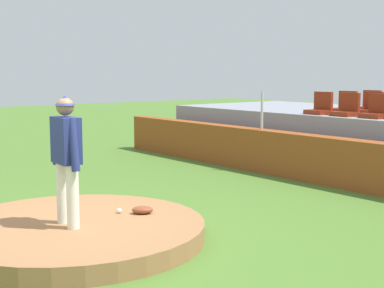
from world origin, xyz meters
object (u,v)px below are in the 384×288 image
Objects in this scene: baseball at (119,211)px; stadium_chair_6 at (371,107)px; pitcher at (66,151)px; stadium_chair_5 at (345,106)px; stadium_chair_10 at (369,104)px; fielding_glove at (142,210)px; stadium_chair_2 at (376,110)px; stadium_chair_0 at (320,107)px; stadium_chair_1 at (347,109)px.

stadium_chair_6 is (-0.66, 6.95, 1.18)m from baseball.
pitcher is 22.96× the size of baseball.
stadium_chair_5 is 0.93m from stadium_chair_10.
stadium_chair_6 reaches higher than fielding_glove.
pitcher reaches higher than stadium_chair_2.
pitcher is 3.40× the size of stadium_chair_5.
stadium_chair_0 is 1.42m from stadium_chair_2.
stadium_chair_0 is at bearing 102.67° from baseball.
stadium_chair_6 reaches higher than baseball.
stadium_chair_0 and stadium_chair_5 have the same top height.
stadium_chair_2 is (1.42, 0.03, 0.00)m from stadium_chair_0.
stadium_chair_0 is 1.00× the size of stadium_chair_10.
pitcher is 3.40× the size of stadium_chair_10.
stadium_chair_10 is at bearing -52.11° from stadium_chair_2.
pitcher is 8.86m from stadium_chair_10.
fielding_glove is 0.60× the size of stadium_chair_10.
stadium_chair_1 is (-0.88, 5.81, 1.16)m from fielding_glove.
stadium_chair_6 is at bearing -127.70° from stadium_chair_0.
fielding_glove is 0.60× the size of stadium_chair_5.
stadium_chair_1 is 0.90m from stadium_chair_6.
stadium_chair_5 is (-0.71, 0.89, 0.00)m from stadium_chair_1.
stadium_chair_1 and stadium_chair_5 have the same top height.
stadium_chair_0 is (-1.51, 6.90, 0.23)m from pitcher.
pitcher reaches higher than fielding_glove.
stadium_chair_0 and stadium_chair_10 have the same top height.
stadium_chair_1 is 0.72m from stadium_chair_2.
stadium_chair_0 is at bearing 105.39° from pitcher.
stadium_chair_0 is 1.83m from stadium_chair_10.
stadium_chair_1 is at bearing 99.69° from pitcher.
stadium_chair_5 is (-1.59, 6.70, 1.16)m from fielding_glove.
fielding_glove is 0.60× the size of stadium_chair_2.
stadium_chair_1 is at bearing -179.10° from stadium_chair_0.
stadium_chair_6 and stadium_chair_10 have the same top height.
stadium_chair_0 is at bearing 0.90° from stadium_chair_1.
pitcher is 6.94m from stadium_chair_2.
stadium_chair_10 is (-0.68, 1.82, 0.00)m from stadium_chair_1.
stadium_chair_0 is 0.70m from stadium_chair_1.
stadium_chair_6 is at bearing 126.43° from stadium_chair_10.
stadium_chair_5 reaches higher than baseball.
stadium_chair_5 is at bearing -89.94° from stadium_chair_0.
stadium_chair_6 is 1.14m from stadium_chair_10.
stadium_chair_5 is at bearing -31.41° from stadium_chair_2.
stadium_chair_1 is at bearing 128.43° from stadium_chair_5.
stadium_chair_6 is (0.70, 0.91, 0.00)m from stadium_chair_0.
pitcher is 3.40× the size of stadium_chair_1.
fielding_glove is at bearing 105.30° from stadium_chair_0.
stadium_chair_5 is (-0.00, 0.90, 0.00)m from stadium_chair_0.
fielding_glove is 6.12m from stadium_chair_0.
stadium_chair_0 is at bearing 1.23° from stadium_chair_2.
pitcher is 7.07m from stadium_chair_0.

